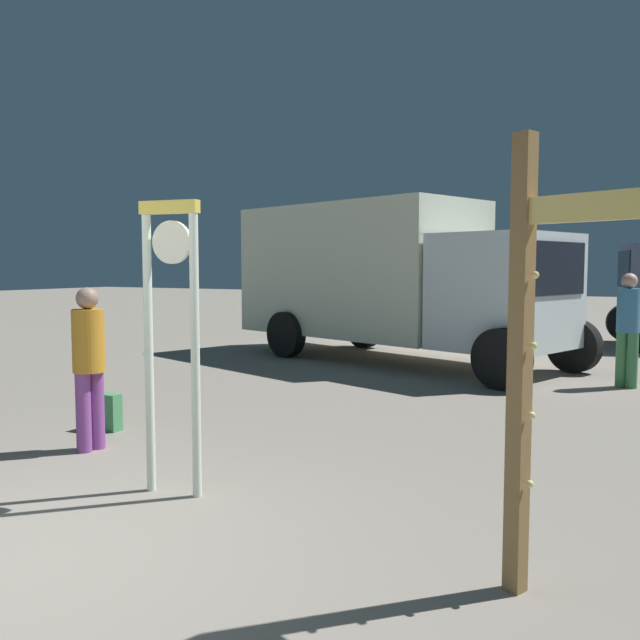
# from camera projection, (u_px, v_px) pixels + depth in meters

# --- Properties ---
(ground_plane) EXTENTS (80.00, 80.00, 0.00)m
(ground_plane) POSITION_uv_depth(u_px,v_px,m) (2.00, 569.00, 4.00)
(ground_plane) COLOR gray
(standing_clock) EXTENTS (0.51, 0.15, 2.30)m
(standing_clock) POSITION_uv_depth(u_px,v_px,m) (171.00, 319.00, 5.22)
(standing_clock) COLOR white
(standing_clock) RESTS_ON ground_plane
(arrow_sign) EXTENTS (1.04, 0.56, 2.50)m
(arrow_sign) POSITION_uv_depth(u_px,v_px,m) (580.00, 301.00, 3.35)
(arrow_sign) COLOR olive
(arrow_sign) RESTS_ON ground_plane
(person_near_clock) EXTENTS (0.31, 0.31, 1.59)m
(person_near_clock) POSITION_uv_depth(u_px,v_px,m) (89.00, 360.00, 6.51)
(person_near_clock) COLOR #854193
(person_near_clock) RESTS_ON ground_plane
(backpack) EXTENTS (0.31, 0.18, 0.40)m
(backpack) POSITION_uv_depth(u_px,v_px,m) (108.00, 412.00, 7.36)
(backpack) COLOR #4A965B
(backpack) RESTS_ON ground_plane
(person_distant) EXTENTS (0.32, 0.32, 1.69)m
(person_distant) POSITION_uv_depth(u_px,v_px,m) (628.00, 324.00, 9.88)
(person_distant) COLOR #458751
(person_distant) RESTS_ON ground_plane
(box_truck_near) EXTENTS (7.14, 4.39, 2.97)m
(box_truck_near) POSITION_uv_depth(u_px,v_px,m) (385.00, 275.00, 12.79)
(box_truck_near) COLOR beige
(box_truck_near) RESTS_ON ground_plane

